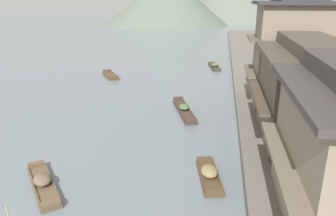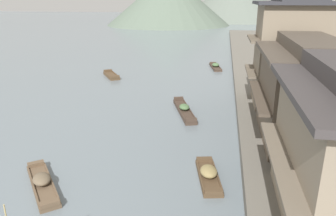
{
  "view_description": "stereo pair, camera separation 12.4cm",
  "coord_description": "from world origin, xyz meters",
  "px_view_note": "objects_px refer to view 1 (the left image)",
  "views": [
    {
      "loc": [
        6.47,
        -4.7,
        9.04
      ],
      "look_at": [
        2.98,
        16.55,
        1.66
      ],
      "focal_mm": 34.74,
      "sensor_mm": 36.0,
      "label": 1
    },
    {
      "loc": [
        6.59,
        -4.68,
        9.04
      ],
      "look_at": [
        2.98,
        16.55,
        1.66
      ],
      "focal_mm": 34.74,
      "sensor_mm": 36.0,
      "label": 2
    }
  ],
  "objects_px": {
    "house_waterfront_second": "(306,92)",
    "boat_moored_nearest": "(209,174)",
    "boat_moored_second": "(184,110)",
    "boat_midriver_drifting": "(111,75)",
    "house_waterfront_tall": "(291,51)",
    "boat_moored_third": "(215,66)",
    "boat_moored_far": "(43,183)"
  },
  "relations": [
    {
      "from": "boat_moored_nearest",
      "to": "house_waterfront_tall",
      "type": "bearing_deg",
      "value": 64.25
    },
    {
      "from": "boat_moored_nearest",
      "to": "boat_moored_second",
      "type": "distance_m",
      "value": 10.31
    },
    {
      "from": "boat_moored_far",
      "to": "house_waterfront_second",
      "type": "xyz_separation_m",
      "value": [
        13.54,
        6.8,
        3.46
      ]
    },
    {
      "from": "house_waterfront_second",
      "to": "boat_moored_nearest",
      "type": "bearing_deg",
      "value": -139.42
    },
    {
      "from": "boat_moored_nearest",
      "to": "house_waterfront_second",
      "type": "height_order",
      "value": "house_waterfront_second"
    },
    {
      "from": "boat_midriver_drifting",
      "to": "boat_moored_third",
      "type": "bearing_deg",
      "value": 30.74
    },
    {
      "from": "boat_moored_far",
      "to": "boat_midriver_drifting",
      "type": "distance_m",
      "value": 23.74
    },
    {
      "from": "boat_moored_second",
      "to": "house_waterfront_tall",
      "type": "xyz_separation_m",
      "value": [
        8.17,
        1.76,
        4.78
      ]
    },
    {
      "from": "boat_moored_second",
      "to": "boat_midriver_drifting",
      "type": "bearing_deg",
      "value": 132.23
    },
    {
      "from": "boat_midriver_drifting",
      "to": "boat_moored_far",
      "type": "bearing_deg",
      "value": -79.21
    },
    {
      "from": "boat_moored_nearest",
      "to": "boat_moored_far",
      "type": "relative_size",
      "value": 0.9
    },
    {
      "from": "boat_moored_third",
      "to": "house_waterfront_tall",
      "type": "xyz_separation_m",
      "value": [
        6.2,
        -16.55,
        4.78
      ]
    },
    {
      "from": "boat_moored_nearest",
      "to": "house_waterfront_tall",
      "type": "xyz_separation_m",
      "value": [
        5.67,
        11.76,
        4.76
      ]
    },
    {
      "from": "boat_moored_far",
      "to": "house_waterfront_tall",
      "type": "relative_size",
      "value": 0.46
    },
    {
      "from": "boat_moored_nearest",
      "to": "house_waterfront_second",
      "type": "distance_m",
      "value": 7.89
    },
    {
      "from": "boat_moored_far",
      "to": "house_waterfront_tall",
      "type": "xyz_separation_m",
      "value": [
        13.82,
        13.95,
        4.78
      ]
    },
    {
      "from": "boat_moored_far",
      "to": "boat_midriver_drifting",
      "type": "relative_size",
      "value": 1.06
    },
    {
      "from": "boat_moored_nearest",
      "to": "boat_moored_far",
      "type": "xyz_separation_m",
      "value": [
        -8.15,
        -2.18,
        -0.02
      ]
    },
    {
      "from": "boat_moored_third",
      "to": "boat_midriver_drifting",
      "type": "bearing_deg",
      "value": -149.26
    },
    {
      "from": "boat_moored_second",
      "to": "house_waterfront_second",
      "type": "distance_m",
      "value": 10.16
    },
    {
      "from": "house_waterfront_second",
      "to": "house_waterfront_tall",
      "type": "bearing_deg",
      "value": 87.74
    },
    {
      "from": "boat_moored_nearest",
      "to": "boat_moored_second",
      "type": "xyz_separation_m",
      "value": [
        -2.49,
        10.01,
        -0.02
      ]
    },
    {
      "from": "boat_moored_third",
      "to": "house_waterfront_second",
      "type": "relative_size",
      "value": 0.61
    },
    {
      "from": "boat_moored_third",
      "to": "house_waterfront_second",
      "type": "xyz_separation_m",
      "value": [
        5.91,
        -23.7,
        3.46
      ]
    },
    {
      "from": "boat_moored_second",
      "to": "house_waterfront_tall",
      "type": "relative_size",
      "value": 0.66
    },
    {
      "from": "boat_moored_second",
      "to": "boat_moored_third",
      "type": "distance_m",
      "value": 18.41
    },
    {
      "from": "boat_moored_second",
      "to": "boat_moored_third",
      "type": "height_order",
      "value": "boat_moored_second"
    },
    {
      "from": "boat_moored_nearest",
      "to": "boat_moored_second",
      "type": "height_order",
      "value": "boat_moored_second"
    },
    {
      "from": "boat_moored_third",
      "to": "house_waterfront_second",
      "type": "bearing_deg",
      "value": -75.98
    },
    {
      "from": "boat_moored_nearest",
      "to": "boat_midriver_drifting",
      "type": "xyz_separation_m",
      "value": [
        -12.59,
        21.13,
        -0.08
      ]
    },
    {
      "from": "boat_moored_second",
      "to": "boat_moored_far",
      "type": "height_order",
      "value": "boat_moored_second"
    },
    {
      "from": "boat_moored_far",
      "to": "house_waterfront_tall",
      "type": "distance_m",
      "value": 20.21
    }
  ]
}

